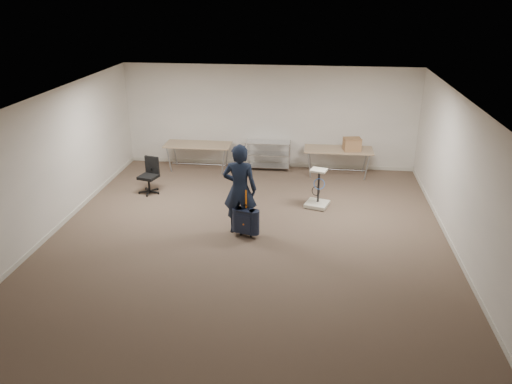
# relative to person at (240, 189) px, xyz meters

# --- Properties ---
(ground) EXTENTS (9.00, 9.00, 0.00)m
(ground) POSITION_rel_person_xyz_m (0.19, -0.29, -0.94)
(ground) COLOR brown
(ground) RESTS_ON ground
(room_shell) EXTENTS (8.00, 9.00, 9.00)m
(room_shell) POSITION_rel_person_xyz_m (0.19, 1.09, -0.89)
(room_shell) COLOR silver
(room_shell) RESTS_ON ground
(folding_table_left) EXTENTS (1.80, 0.75, 0.73)m
(folding_table_left) POSITION_rel_person_xyz_m (-1.71, 3.66, -0.27)
(folding_table_left) COLOR tan
(folding_table_left) RESTS_ON ground
(folding_table_right) EXTENTS (1.80, 0.75, 0.73)m
(folding_table_right) POSITION_rel_person_xyz_m (2.09, 3.66, -0.27)
(folding_table_right) COLOR tan
(folding_table_right) RESTS_ON ground
(wire_shelf) EXTENTS (1.22, 0.47, 0.80)m
(wire_shelf) POSITION_rel_person_xyz_m (0.19, 3.91, -0.50)
(wire_shelf) COLOR silver
(wire_shelf) RESTS_ON ground
(person) EXTENTS (0.70, 0.47, 1.89)m
(person) POSITION_rel_person_xyz_m (0.00, 0.00, 0.00)
(person) COLOR black
(person) RESTS_ON ground
(suitcase) EXTENTS (0.41, 0.30, 1.01)m
(suitcase) POSITION_rel_person_xyz_m (0.14, -0.20, -0.60)
(suitcase) COLOR black
(suitcase) RESTS_ON ground
(office_chair) EXTENTS (0.54, 0.54, 0.88)m
(office_chair) POSITION_rel_person_xyz_m (-2.52, 1.86, -0.68)
(office_chair) COLOR black
(office_chair) RESTS_ON ground
(equipment_cart) EXTENTS (0.62, 0.62, 0.91)m
(equipment_cart) POSITION_rel_person_xyz_m (1.57, 1.48, -0.71)
(equipment_cart) COLOR beige
(equipment_cart) RESTS_ON ground
(cardboard_box) EXTENTS (0.49, 0.40, 0.33)m
(cardboard_box) POSITION_rel_person_xyz_m (2.43, 3.60, -0.05)
(cardboard_box) COLOR olive
(cardboard_box) RESTS_ON folding_table_right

